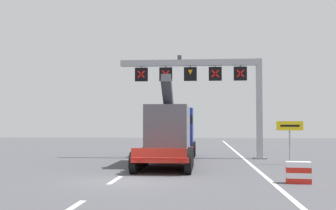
% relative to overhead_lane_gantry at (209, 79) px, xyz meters
% --- Properties ---
extents(ground, '(112.00, 112.00, 0.00)m').
position_rel_overhead_lane_gantry_xyz_m(ground, '(-3.77, -12.36, -5.71)').
color(ground, '#4C4C51').
extents(lane_markings, '(0.20, 52.86, 0.01)m').
position_rel_overhead_lane_gantry_xyz_m(lane_markings, '(-4.32, 6.77, -5.70)').
color(lane_markings, silver).
rests_on(lane_markings, ground).
extents(edge_line_right, '(0.20, 63.00, 0.01)m').
position_rel_overhead_lane_gantry_xyz_m(edge_line_right, '(2.43, -0.36, -5.70)').
color(edge_line_right, silver).
rests_on(edge_line_right, ground).
extents(overhead_lane_gantry, '(10.45, 0.90, 7.43)m').
position_rel_overhead_lane_gantry_xyz_m(overhead_lane_gantry, '(0.00, 0.00, 0.00)').
color(overhead_lane_gantry, '#9EA0A5').
rests_on(overhead_lane_gantry, ground).
extents(heavy_haul_truck_red, '(3.04, 14.07, 5.30)m').
position_rel_overhead_lane_gantry_xyz_m(heavy_haul_truck_red, '(-2.51, -2.34, -3.72)').
color(heavy_haul_truck_red, red).
rests_on(heavy_haul_truck_red, ground).
extents(exit_sign_yellow, '(1.59, 0.15, 2.63)m').
position_rel_overhead_lane_gantry_xyz_m(exit_sign_yellow, '(4.79, -4.34, -3.69)').
color(exit_sign_yellow, '#9EA0A5').
rests_on(exit_sign_yellow, ground).
extents(crash_barrier_striped, '(1.06, 0.62, 0.90)m').
position_rel_overhead_lane_gantry_xyz_m(crash_barrier_striped, '(3.49, -12.44, -5.26)').
color(crash_barrier_striped, red).
rests_on(crash_barrier_striped, ground).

